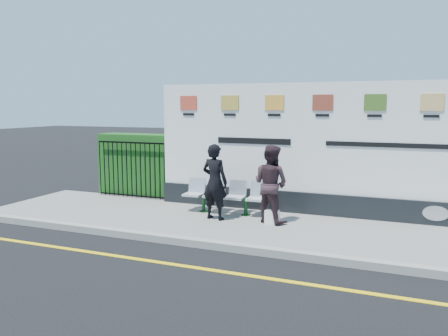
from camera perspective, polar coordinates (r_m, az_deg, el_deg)
name	(u,v)px	position (r m, az deg, el deg)	size (l,w,h in m)	color
ground	(246,275)	(6.94, 2.90, -13.84)	(80.00, 80.00, 0.00)	black
pavement	(285,229)	(9.21, 7.92, -7.95)	(14.00, 3.00, 0.12)	slate
kerb	(264,251)	(7.82, 5.28, -10.77)	(14.00, 0.18, 0.14)	gray
yellow_line	(246,275)	(6.94, 2.90, -13.81)	(14.00, 0.10, 0.01)	yellow
billboard	(321,158)	(10.15, 12.61, 1.27)	(8.00, 0.30, 3.00)	black
hedge	(140,164)	(12.44, -10.87, 0.46)	(2.35, 0.70, 1.70)	#1B5118
railing	(131,169)	(12.08, -11.99, -0.18)	(2.05, 0.06, 1.54)	black
bench	(224,205)	(10.13, 0.05, -4.80)	(1.97, 0.52, 0.42)	silver
woman_left	(215,182)	(9.52, -1.22, -1.82)	(0.61, 0.40, 1.67)	black
woman_right	(271,184)	(9.34, 6.11, -2.06)	(0.81, 0.63, 1.67)	#332126
handbag_brown	(214,190)	(10.15, -1.33, -2.93)	(0.27, 0.12, 0.22)	black
carrier_bag_white	(272,217)	(9.35, 6.29, -6.37)	(0.29, 0.17, 0.29)	white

